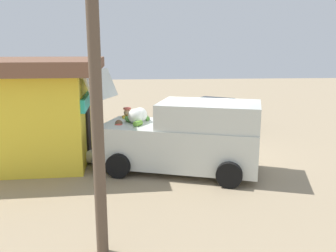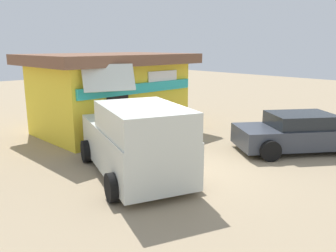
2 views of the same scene
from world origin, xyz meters
name	(u,v)px [view 2 (image 2 of 2)]	position (x,y,z in m)	size (l,w,h in m)	color
ground_plane	(180,171)	(0.00, 0.00, 0.00)	(60.00, 60.00, 0.00)	#9E896B
storefront_bar	(110,91)	(1.23, 5.37, 1.63)	(6.48, 4.68, 3.13)	yellow
delivery_van	(135,140)	(-1.11, 0.59, 1.00)	(3.27, 5.08, 2.87)	silver
parked_sedan	(300,133)	(4.36, -1.23, 0.61)	(4.45, 3.79, 1.27)	#383D47
vendor_standing	(138,124)	(0.28, 2.28, 0.93)	(0.53, 0.45, 1.64)	#4C4C51
customer_bending	(101,131)	(-0.99, 2.50, 0.88)	(0.73, 0.57, 1.44)	#4C4C51
unloaded_banana_pile	(109,142)	(-0.20, 3.38, 0.19)	(0.84, 0.90, 0.41)	silver
paint_bucket	(186,131)	(2.91, 2.69, 0.20)	(0.32, 0.32, 0.41)	#BF3F33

